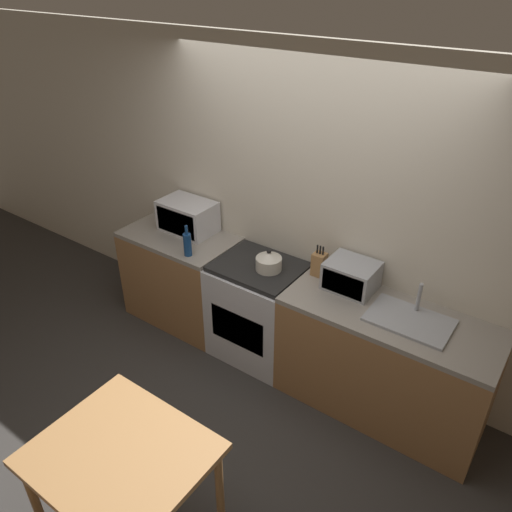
{
  "coord_description": "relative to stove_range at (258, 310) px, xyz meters",
  "views": [
    {
      "loc": [
        1.73,
        -2.04,
        3.04
      ],
      "look_at": [
        -0.2,
        0.68,
        1.05
      ],
      "focal_mm": 35.0,
      "sensor_mm": 36.0,
      "label": 1
    }
  ],
  "objects": [
    {
      "name": "counter_left_run",
      "position": [
        -0.89,
        0.0,
        0.0
      ],
      "size": [
        1.04,
        0.62,
        0.9
      ],
      "color": "olive",
      "rests_on": "ground_plane"
    },
    {
      "name": "bottle",
      "position": [
        -0.58,
        -0.21,
        0.56
      ],
      "size": [
        0.07,
        0.07,
        0.28
      ],
      "color": "navy",
      "rests_on": "counter_left_run"
    },
    {
      "name": "knife_block",
      "position": [
        0.46,
        0.16,
        0.55
      ],
      "size": [
        0.1,
        0.1,
        0.26
      ],
      "color": "#9E7042",
      "rests_on": "counter_right_run"
    },
    {
      "name": "kettle",
      "position": [
        0.1,
        -0.0,
        0.53
      ],
      "size": [
        0.21,
        0.21,
        0.19
      ],
      "color": "beige",
      "rests_on": "stove_range"
    },
    {
      "name": "wall_back",
      "position": [
        0.25,
        0.34,
        0.85
      ],
      "size": [
        10.0,
        0.06,
        2.6
      ],
      "color": "beige",
      "rests_on": "ground_plane"
    },
    {
      "name": "toaster_oven",
      "position": [
        0.75,
        0.14,
        0.56
      ],
      "size": [
        0.37,
        0.3,
        0.22
      ],
      "color": "#999BA0",
      "rests_on": "counter_right_run"
    },
    {
      "name": "microwave",
      "position": [
        -0.87,
        0.12,
        0.6
      ],
      "size": [
        0.5,
        0.33,
        0.29
      ],
      "color": "silver",
      "rests_on": "counter_left_run"
    },
    {
      "name": "sink_basin",
      "position": [
        1.27,
        0.01,
        0.47
      ],
      "size": [
        0.56,
        0.37,
        0.24
      ],
      "color": "#999BA0",
      "rests_on": "counter_right_run"
    },
    {
      "name": "ground_plane",
      "position": [
        0.25,
        -0.78,
        -0.45
      ],
      "size": [
        16.0,
        16.0,
        0.0
      ],
      "primitive_type": "plane",
      "color": "#33302D"
    },
    {
      "name": "stove_range",
      "position": [
        0.0,
        0.0,
        0.0
      ],
      "size": [
        0.73,
        0.62,
        0.9
      ],
      "color": "silver",
      "rests_on": "ground_plane"
    },
    {
      "name": "counter_right_run",
      "position": [
        1.13,
        0.0,
        0.0
      ],
      "size": [
        1.54,
        0.62,
        0.9
      ],
      "color": "olive",
      "rests_on": "ground_plane"
    },
    {
      "name": "dining_table",
      "position": [
        0.35,
        -1.81,
        0.21
      ],
      "size": [
        0.93,
        0.8,
        0.75
      ],
      "color": "#9E7042",
      "rests_on": "ground_plane"
    }
  ]
}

